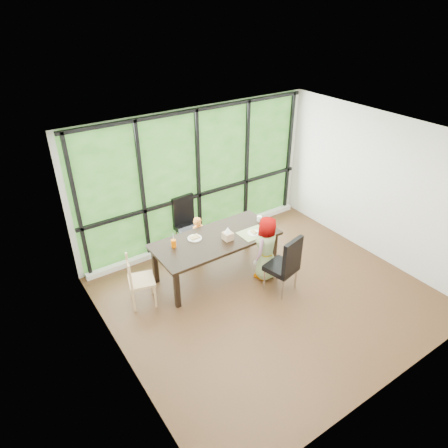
{
  "coord_description": "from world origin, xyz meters",
  "views": [
    {
      "loc": [
        -3.58,
        -3.96,
        4.49
      ],
      "look_at": [
        -0.28,
        0.92,
        1.05
      ],
      "focal_mm": 32.48,
      "sensor_mm": 36.0,
      "label": 1
    }
  ],
  "objects_px": {
    "chair_interior_leather": "(281,264)",
    "dining_table": "(216,256)",
    "chair_window_leather": "(189,225)",
    "child_older": "(265,249)",
    "chair_end_beech": "(141,280)",
    "green_cup": "(266,228)",
    "plate_far": "(195,238)",
    "orange_cup": "(174,243)",
    "plate_near": "(254,233)",
    "tissue_box": "(228,236)",
    "white_mug": "(259,219)",
    "child_toddler": "(199,238)"
  },
  "relations": [
    {
      "from": "tissue_box",
      "to": "dining_table",
      "type": "bearing_deg",
      "value": 135.43
    },
    {
      "from": "orange_cup",
      "to": "tissue_box",
      "type": "relative_size",
      "value": 0.85
    },
    {
      "from": "dining_table",
      "to": "plate_far",
      "type": "xyz_separation_m",
      "value": [
        -0.31,
        0.19,
        0.38
      ]
    },
    {
      "from": "plate_far",
      "to": "child_toddler",
      "type": "bearing_deg",
      "value": 51.86
    },
    {
      "from": "plate_far",
      "to": "white_mug",
      "type": "distance_m",
      "value": 1.32
    },
    {
      "from": "chair_window_leather",
      "to": "child_older",
      "type": "relative_size",
      "value": 0.91
    },
    {
      "from": "child_older",
      "to": "plate_far",
      "type": "xyz_separation_m",
      "value": [
        -0.96,
        0.75,
        0.16
      ]
    },
    {
      "from": "dining_table",
      "to": "orange_cup",
      "type": "xyz_separation_m",
      "value": [
        -0.73,
        0.17,
        0.44
      ]
    },
    {
      "from": "child_older",
      "to": "white_mug",
      "type": "bearing_deg",
      "value": -141.45
    },
    {
      "from": "chair_end_beech",
      "to": "green_cup",
      "type": "xyz_separation_m",
      "value": [
        2.28,
        -0.32,
        0.36
      ]
    },
    {
      "from": "chair_interior_leather",
      "to": "green_cup",
      "type": "xyz_separation_m",
      "value": [
        0.22,
        0.69,
        0.27
      ]
    },
    {
      "from": "child_toddler",
      "to": "plate_far",
      "type": "relative_size",
      "value": 3.52
    },
    {
      "from": "plate_far",
      "to": "orange_cup",
      "type": "bearing_deg",
      "value": -176.54
    },
    {
      "from": "chair_end_beech",
      "to": "chair_window_leather",
      "type": "bearing_deg",
      "value": -40.27
    },
    {
      "from": "orange_cup",
      "to": "green_cup",
      "type": "bearing_deg",
      "value": -16.46
    },
    {
      "from": "chair_window_leather",
      "to": "green_cup",
      "type": "relative_size",
      "value": 8.87
    },
    {
      "from": "chair_window_leather",
      "to": "child_older",
      "type": "xyz_separation_m",
      "value": [
        0.63,
        -1.53,
        0.05
      ]
    },
    {
      "from": "plate_far",
      "to": "white_mug",
      "type": "relative_size",
      "value": 2.54
    },
    {
      "from": "chair_interior_leather",
      "to": "plate_far",
      "type": "bearing_deg",
      "value": -64.41
    },
    {
      "from": "dining_table",
      "to": "child_older",
      "type": "distance_m",
      "value": 0.88
    },
    {
      "from": "plate_near",
      "to": "tissue_box",
      "type": "distance_m",
      "value": 0.5
    },
    {
      "from": "child_older",
      "to": "green_cup",
      "type": "bearing_deg",
      "value": -152.37
    },
    {
      "from": "dining_table",
      "to": "plate_far",
      "type": "distance_m",
      "value": 0.53
    },
    {
      "from": "chair_end_beech",
      "to": "chair_interior_leather",
      "type": "bearing_deg",
      "value": -100.01
    },
    {
      "from": "chair_interior_leather",
      "to": "child_toddler",
      "type": "distance_m",
      "value": 1.71
    },
    {
      "from": "chair_interior_leather",
      "to": "plate_near",
      "type": "relative_size",
      "value": 4.64
    },
    {
      "from": "dining_table",
      "to": "orange_cup",
      "type": "distance_m",
      "value": 0.87
    },
    {
      "from": "chair_window_leather",
      "to": "white_mug",
      "type": "bearing_deg",
      "value": -47.67
    },
    {
      "from": "green_cup",
      "to": "white_mug",
      "type": "height_order",
      "value": "green_cup"
    },
    {
      "from": "child_older",
      "to": "chair_interior_leather",
      "type": "bearing_deg",
      "value": 67.06
    },
    {
      "from": "chair_interior_leather",
      "to": "dining_table",
      "type": "bearing_deg",
      "value": -70.3
    },
    {
      "from": "orange_cup",
      "to": "white_mug",
      "type": "distance_m",
      "value": 1.73
    },
    {
      "from": "chair_end_beech",
      "to": "orange_cup",
      "type": "relative_size",
      "value": 6.73
    },
    {
      "from": "child_toddler",
      "to": "plate_near",
      "type": "relative_size",
      "value": 3.75
    },
    {
      "from": "dining_table",
      "to": "plate_far",
      "type": "height_order",
      "value": "plate_far"
    },
    {
      "from": "plate_far",
      "to": "tissue_box",
      "type": "height_order",
      "value": "tissue_box"
    },
    {
      "from": "chair_window_leather",
      "to": "plate_near",
      "type": "xyz_separation_m",
      "value": [
        0.62,
        -1.22,
        0.22
      ]
    },
    {
      "from": "plate_far",
      "to": "plate_near",
      "type": "bearing_deg",
      "value": -24.66
    },
    {
      "from": "chair_end_beech",
      "to": "child_toddler",
      "type": "relative_size",
      "value": 1.03
    },
    {
      "from": "plate_far",
      "to": "plate_near",
      "type": "height_order",
      "value": "same"
    },
    {
      "from": "child_toddler",
      "to": "tissue_box",
      "type": "distance_m",
      "value": 0.84
    },
    {
      "from": "chair_window_leather",
      "to": "child_older",
      "type": "height_order",
      "value": "child_older"
    },
    {
      "from": "dining_table",
      "to": "tissue_box",
      "type": "relative_size",
      "value": 14.0
    },
    {
      "from": "white_mug",
      "to": "green_cup",
      "type": "bearing_deg",
      "value": -110.18
    },
    {
      "from": "tissue_box",
      "to": "chair_end_beech",
      "type": "bearing_deg",
      "value": 174.21
    },
    {
      "from": "chair_end_beech",
      "to": "plate_near",
      "type": "bearing_deg",
      "value": -81.11
    },
    {
      "from": "chair_end_beech",
      "to": "green_cup",
      "type": "distance_m",
      "value": 2.33
    },
    {
      "from": "chair_interior_leather",
      "to": "plate_far",
      "type": "height_order",
      "value": "chair_interior_leather"
    },
    {
      "from": "chair_interior_leather",
      "to": "tissue_box",
      "type": "relative_size",
      "value": 6.85
    },
    {
      "from": "orange_cup",
      "to": "green_cup",
      "type": "xyz_separation_m",
      "value": [
        1.6,
        -0.47,
        -0.01
      ]
    }
  ]
}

